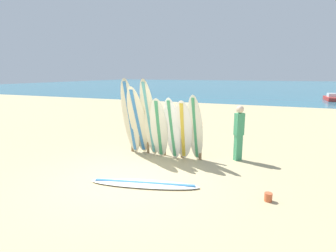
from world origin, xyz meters
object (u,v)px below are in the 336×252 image
Objects in this scene: surfboard_leaning_center_left at (149,119)px; sand_bucket at (268,197)px; surfboard_leaning_far_right at (195,128)px; beachgoer_standing at (239,131)px; surfboard_leaning_far_left at (130,117)px; surfboard_lying_on_sand at (144,184)px; surfboard_leaning_center at (159,129)px; surfboard_rack at (165,134)px; surfboard_leaning_left at (138,121)px; surfboard_leaning_right at (183,131)px; surfboard_leaning_center_right at (172,129)px; small_boat_offshore at (331,98)px.

sand_bucket is at bearing -25.55° from surfboard_leaning_center_left.
beachgoer_standing is at bearing 28.51° from surfboard_leaning_far_right.
surfboard_leaning_far_left is 4.89m from sand_bucket.
surfboard_lying_on_sand is at bearing -123.13° from beachgoer_standing.
surfboard_leaning_center_left is 2.82m from beachgoer_standing.
surfboard_leaning_center is at bearing -160.77° from beachgoer_standing.
surfboard_leaning_far_left is 0.93× the size of surfboard_lying_on_sand.
surfboard_lying_on_sand is at bearing -106.32° from surfboard_leaning_far_right.
surfboard_rack is 1.10× the size of surfboard_leaning_left.
surfboard_leaning_right is (1.82, 0.00, -0.31)m from surfboard_leaning_far_left.
surfboard_leaning_center_right is (0.41, -0.37, 0.29)m from surfboard_rack.
surfboard_leaning_center_right is 0.63× the size of small_boat_offshore.
beachgoer_standing is (1.21, 0.66, -0.10)m from surfboard_leaning_far_right.
surfboard_lying_on_sand is (0.48, -2.42, -0.67)m from surfboard_rack.
surfboard_rack is 0.92× the size of surfboard_lying_on_sand.
small_boat_offshore is (8.02, 23.39, -0.74)m from surfboard_leaning_center_right.
surfboard_leaning_right is 2.29m from surfboard_lying_on_sand.
surfboard_leaning_center_left is 0.82m from surfboard_leaning_center_right.
beachgoer_standing is at bearing 16.48° from surfboard_leaning_center_left.
surfboard_leaning_center is 0.43m from surfboard_leaning_center_right.
sand_bucket is (3.34, -1.74, -0.89)m from surfboard_leaning_center.
surfboard_rack is 1.28× the size of surfboard_leaning_center_right.
surfboard_leaning_far_left reaches higher than surfboard_leaning_far_right.
surfboard_leaning_center_left is at bearing -163.52° from beachgoer_standing.
small_boat_offshore is at bearing 68.53° from surfboard_leaning_left.
sand_bucket is (4.39, -1.80, -1.19)m from surfboard_leaning_far_left.
surfboard_leaning_center_right reaches higher than small_boat_offshore.
surfboard_leaning_center_right is at bearing 5.71° from surfboard_leaning_center.
surfboard_leaning_center_right is at bearing 1.54° from surfboard_leaning_center_left.
surfboard_leaning_left is at bearing -178.81° from surfboard_leaning_right.
surfboard_leaning_far_left is 13.87× the size of sand_bucket.
surfboard_lying_on_sand is (0.84, -2.03, -1.24)m from surfboard_leaning_center_left.
surfboard_leaning_center is at bearing -175.43° from surfboard_leaning_right.
surfboard_leaning_far_left is at bearing -179.92° from surfboard_leaning_right.
beachgoer_standing is 2.87m from sand_bucket.
surfboard_leaning_center_left is at bearing 112.57° from surfboard_lying_on_sand.
beachgoer_standing is at bearing 25.65° from surfboard_leaning_right.
surfboard_leaning_left is at bearing 177.73° from surfboard_leaning_center.
surfboard_leaning_center_right is at bearing 91.95° from surfboard_lying_on_sand.
surfboard_leaning_far_left is 1.28× the size of surfboard_leaning_center_right.
surfboard_rack is at bearing 101.26° from surfboard_lying_on_sand.
surfboard_leaning_left is 1.89m from surfboard_leaning_far_right.
surfboard_lying_on_sand is at bearing -67.43° from surfboard_leaning_center_left.
surfboard_lying_on_sand is at bearing -97.42° from surfboard_leaning_right.
surfboard_leaning_far_left is at bearing -161.68° from surfboard_rack.
surfboard_leaning_far_left is at bearing 157.74° from sand_bucket.
surfboard_rack is 0.87m from surfboard_leaning_right.
surfboard_leaning_center reaches higher than sand_bucket.
surfboard_lying_on_sand is 0.88× the size of small_boat_offshore.
surfboard_leaning_left reaches higher than beachgoer_standing.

